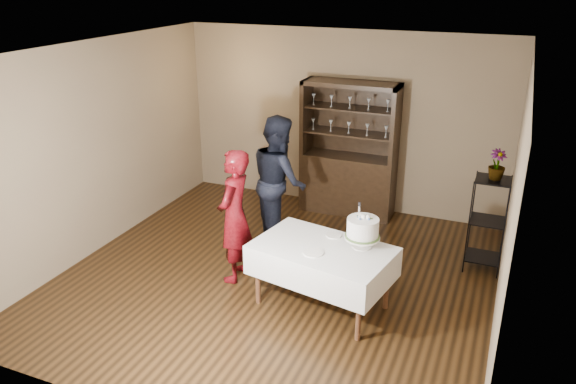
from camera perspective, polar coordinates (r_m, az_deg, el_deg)
name	(u,v)px	position (r m, az deg, el deg)	size (l,w,h in m)	color
floor	(277,277)	(6.91, -1.17, -8.64)	(5.00, 5.00, 0.00)	black
ceiling	(275,51)	(6.01, -1.37, 14.11)	(5.00, 5.00, 0.00)	silver
back_wall	(342,121)	(8.58, 5.51, 7.21)	(5.00, 0.02, 2.70)	brown
wall_left	(98,148)	(7.64, -18.75, 4.28)	(0.02, 5.00, 2.70)	brown
wall_right	(511,207)	(5.86, 21.74, -1.42)	(0.02, 5.00, 2.70)	brown
china_hutch	(348,170)	(8.50, 6.13, 2.20)	(1.40, 0.48, 2.00)	black
plant_etagere	(487,221)	(7.24, 19.61, -2.75)	(0.42, 0.42, 1.20)	black
cake_table	(322,261)	(6.12, 3.51, -7.03)	(1.60, 1.16, 0.73)	silver
woman	(234,216)	(6.58, -5.46, -2.45)	(0.59, 0.39, 1.62)	#3E050A
man	(279,180)	(7.44, -0.92, 1.19)	(0.86, 0.67, 1.76)	black
cake	(363,229)	(5.99, 7.59, -3.79)	(0.41, 0.41, 0.52)	silver
plate_near	(313,253)	(5.91, 2.58, -6.18)	(0.22, 0.22, 0.01)	silver
plate_far	(334,235)	(6.28, 4.67, -4.41)	(0.18, 0.18, 0.01)	silver
potted_plant	(497,165)	(7.00, 20.47, 2.62)	(0.20, 0.20, 0.36)	#44632F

